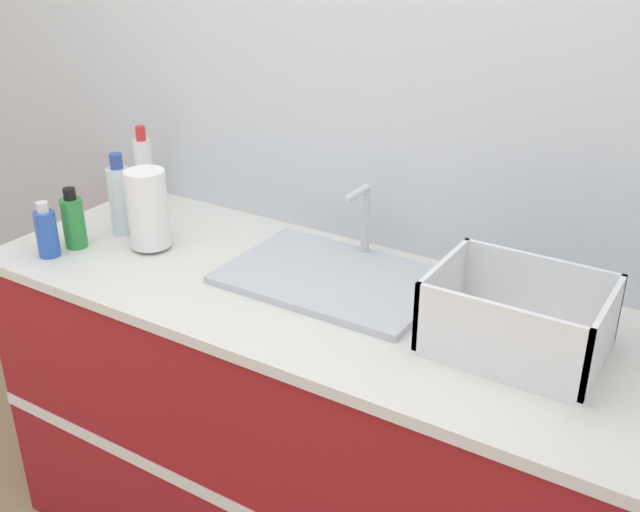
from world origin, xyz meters
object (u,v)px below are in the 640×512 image
bottle_white_spray (144,169)px  bottle_blue (47,232)px  sink (334,275)px  dish_rack (517,324)px  bottle_green (73,221)px  bottle_clear (120,199)px  paper_towel_roll (148,210)px

bottle_white_spray → bottle_blue: bearing=-81.8°
sink → dish_rack: (0.52, -0.08, 0.05)m
dish_rack → bottle_green: size_ratio=2.09×
sink → dish_rack: sink is taller
bottle_green → bottle_white_spray: (-0.08, 0.37, 0.03)m
sink → bottle_white_spray: (-0.83, 0.16, 0.10)m
bottle_clear → paper_towel_roll: bearing=-14.8°
bottle_clear → bottle_blue: bearing=-104.4°
bottle_clear → bottle_white_spray: 0.26m
sink → bottle_clear: 0.71m
dish_rack → bottle_clear: 1.22m
bottle_white_spray → dish_rack: bearing=-10.2°
sink → bottle_white_spray: bottle_white_spray is taller
paper_towel_roll → bottle_green: paper_towel_roll is taller
sink → paper_towel_roll: paper_towel_roll is taller
bottle_green → bottle_blue: size_ratio=1.11×
dish_rack → bottle_blue: bearing=-170.4°
sink → bottle_clear: (-0.70, -0.06, 0.09)m
bottle_white_spray → bottle_green: bearing=-77.8°
sink → paper_towel_roll: (-0.55, -0.10, 0.10)m
bottle_blue → bottle_white_spray: size_ratio=0.63×
bottle_clear → dish_rack: bearing=-0.6°
sink → bottle_green: bearing=-164.3°
paper_towel_roll → bottle_clear: (-0.15, 0.04, -0.01)m
dish_rack → bottle_white_spray: size_ratio=1.45×
sink → dish_rack: size_ratio=1.51×
bottle_green → bottle_white_spray: 0.39m
bottle_blue → bottle_white_spray: 0.47m
paper_towel_roll → bottle_clear: size_ratio=0.94×
dish_rack → bottle_clear: bearing=179.4°
bottle_blue → sink: bearing=21.1°
bottle_blue → bottle_white_spray: (-0.07, 0.46, 0.04)m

